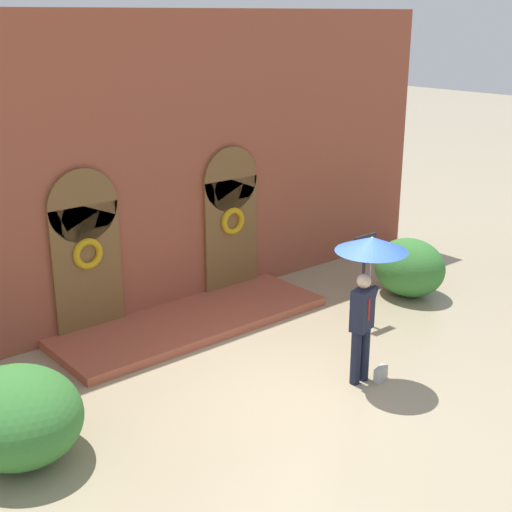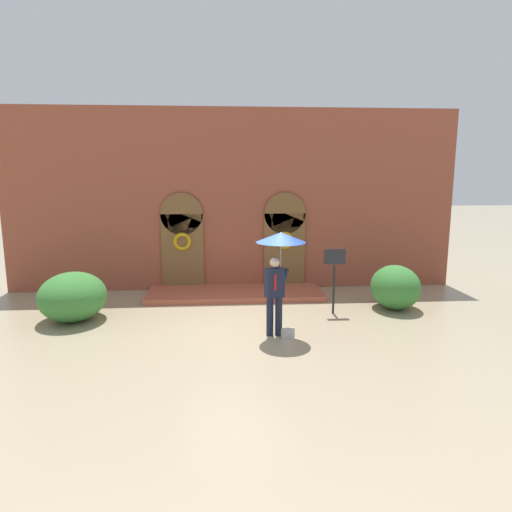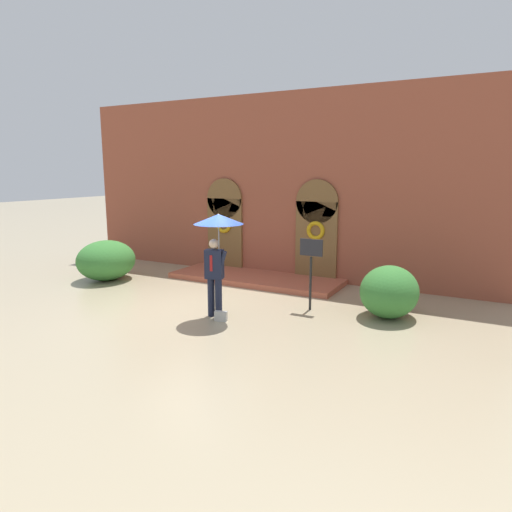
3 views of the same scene
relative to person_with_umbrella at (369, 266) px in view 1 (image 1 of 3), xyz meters
name	(u,v)px [view 1 (image 1 of 3)]	position (x,y,z in m)	size (l,w,h in m)	color
ground_plane	(305,388)	(-0.90, 0.39, -1.91)	(80.00, 80.00, 0.00)	tan
building_facade	(154,174)	(-0.90, 4.54, 0.77)	(14.00, 2.30, 5.60)	brown
person_with_umbrella	(369,266)	(0.00, 0.00, 0.00)	(1.10, 1.10, 2.36)	#191E33
handbag	(381,374)	(0.19, -0.20, -1.80)	(0.28, 0.12, 0.22)	#B7B7B2
sign_post	(364,264)	(1.63, 1.52, -0.75)	(0.56, 0.06, 1.72)	black
shrub_left	(18,416)	(-5.00, 1.46, -1.31)	(1.64, 1.84, 1.21)	#387A33
shrub_right	(409,267)	(3.41, 1.85, -1.32)	(1.30, 1.51, 1.19)	#387A33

